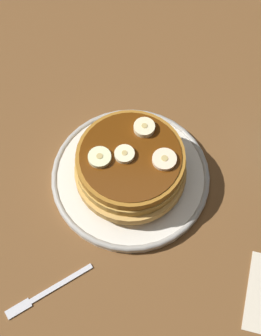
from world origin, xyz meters
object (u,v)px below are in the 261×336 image
object	(u,v)px
fork	(44,293)
banana_slice_3	(164,160)
pancake_stack	(130,167)
banana_slice_2	(100,158)
plate	(131,177)
banana_slice_0	(124,154)
banana_slice_1	(144,128)

from	to	relation	value
fork	banana_slice_3	bearing A→B (deg)	137.20
pancake_stack	banana_slice_3	xyz separation A→B (cm)	(0.49, 4.73, 3.26)
banana_slice_2	fork	distance (cm)	19.84
plate	banana_slice_0	bearing A→B (deg)	-89.08
pancake_stack	banana_slice_2	distance (cm)	5.34
plate	fork	size ratio (longest dim) A/B	2.08
plate	banana_slice_2	world-z (taller)	banana_slice_2
plate	banana_slice_0	world-z (taller)	banana_slice_0
banana_slice_1	plate	bearing A→B (deg)	-22.76
pancake_stack	banana_slice_3	world-z (taller)	banana_slice_3
banana_slice_1	banana_slice_2	distance (cm)	7.85
banana_slice_0	banana_slice_1	size ratio (longest dim) A/B	0.93
banana_slice_2	banana_slice_3	world-z (taller)	same
plate	banana_slice_2	xyz separation A→B (cm)	(0.62, -4.24, 6.76)
banana_slice_0	plate	bearing A→B (deg)	90.92
plate	pancake_stack	distance (cm)	3.48
banana_slice_2	banana_slice_0	bearing A→B (deg)	100.08
banana_slice_3	plate	bearing A→B (deg)	-98.02
banana_slice_0	banana_slice_1	world-z (taller)	banana_slice_1
plate	banana_slice_2	bearing A→B (deg)	-81.69
plate	banana_slice_0	xyz separation A→B (cm)	(0.01, -0.83, 6.75)
fork	plate	bearing A→B (deg)	147.92
banana_slice_3	fork	size ratio (longest dim) A/B	0.30
pancake_stack	banana_slice_1	distance (cm)	5.96
plate	banana_slice_1	bearing A→B (deg)	157.24
pancake_stack	fork	size ratio (longest dim) A/B	1.46
banana_slice_2	banana_slice_3	distance (cm)	8.92
pancake_stack	banana_slice_1	xyz separation A→B (cm)	(-4.54, 1.88, 3.38)
pancake_stack	banana_slice_0	bearing A→B (deg)	-101.34
pancake_stack	plate	bearing A→B (deg)	165.04
banana_slice_1	banana_slice_3	size ratio (longest dim) A/B	0.90
plate	banana_slice_1	size ratio (longest dim) A/B	7.78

